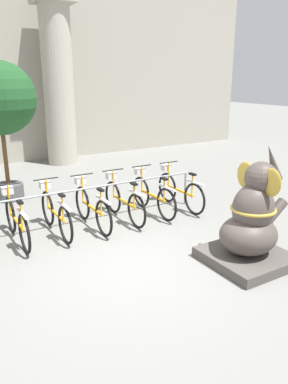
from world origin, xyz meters
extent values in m
plane|color=slate|center=(0.00, 0.00, 0.00)|extent=(60.00, 60.00, 0.00)
cube|color=#A39E8E|center=(0.00, 8.60, 3.00)|extent=(20.00, 0.20, 6.00)
cylinder|color=#ADA899|center=(1.54, 7.60, 2.50)|extent=(0.98, 0.98, 5.00)
cube|color=#ADA899|center=(1.54, 7.60, 5.08)|extent=(1.22, 1.22, 0.16)
cylinder|color=gray|center=(2.50, 1.95, 0.38)|extent=(0.05, 0.05, 0.75)
cylinder|color=gray|center=(-0.61, 1.95, 0.75)|extent=(6.33, 0.04, 0.04)
torus|color=black|center=(-1.33, 2.32, 0.35)|extent=(0.05, 0.69, 0.69)
torus|color=black|center=(-1.33, 1.29, 0.35)|extent=(0.05, 0.69, 0.69)
cube|color=orange|center=(-1.33, 1.81, 0.40)|extent=(0.04, 0.93, 0.04)
cube|color=silver|center=(-1.33, 1.29, 0.71)|extent=(0.06, 0.58, 0.03)
cylinder|color=orange|center=(-1.33, 1.39, 0.60)|extent=(0.03, 0.03, 0.51)
cube|color=black|center=(-1.33, 1.39, 0.87)|extent=(0.08, 0.18, 0.04)
cylinder|color=orange|center=(-1.33, 2.28, 0.65)|extent=(0.03, 0.03, 0.61)
cylinder|color=black|center=(-1.33, 2.28, 0.96)|extent=(0.48, 0.03, 0.03)
cube|color=silver|center=(-1.33, 2.38, 0.82)|extent=(0.20, 0.16, 0.14)
torus|color=black|center=(-0.61, 2.34, 0.35)|extent=(0.05, 0.69, 0.69)
torus|color=black|center=(-0.61, 1.31, 0.35)|extent=(0.05, 0.69, 0.69)
cube|color=orange|center=(-0.61, 1.82, 0.40)|extent=(0.04, 0.93, 0.04)
cube|color=silver|center=(-0.61, 1.31, 0.71)|extent=(0.06, 0.58, 0.03)
cylinder|color=orange|center=(-0.61, 1.41, 0.60)|extent=(0.03, 0.03, 0.51)
cube|color=black|center=(-0.61, 1.41, 0.87)|extent=(0.08, 0.18, 0.04)
cylinder|color=orange|center=(-0.61, 2.30, 0.65)|extent=(0.03, 0.03, 0.61)
cylinder|color=black|center=(-0.61, 2.30, 0.96)|extent=(0.48, 0.03, 0.03)
cube|color=silver|center=(-0.61, 2.40, 0.82)|extent=(0.20, 0.16, 0.14)
torus|color=black|center=(0.10, 2.29, 0.35)|extent=(0.05, 0.69, 0.69)
torus|color=black|center=(0.10, 1.26, 0.35)|extent=(0.05, 0.69, 0.69)
cube|color=orange|center=(0.10, 1.77, 0.40)|extent=(0.04, 0.93, 0.04)
cube|color=silver|center=(0.10, 1.26, 0.71)|extent=(0.06, 0.58, 0.03)
cylinder|color=orange|center=(0.10, 1.36, 0.60)|extent=(0.03, 0.03, 0.51)
cube|color=black|center=(0.10, 1.36, 0.87)|extent=(0.08, 0.18, 0.04)
cylinder|color=orange|center=(0.10, 2.25, 0.65)|extent=(0.03, 0.03, 0.61)
cylinder|color=black|center=(0.10, 2.25, 0.96)|extent=(0.48, 0.03, 0.03)
cube|color=silver|center=(0.10, 2.35, 0.82)|extent=(0.20, 0.16, 0.14)
torus|color=black|center=(0.82, 2.31, 0.35)|extent=(0.05, 0.69, 0.69)
torus|color=black|center=(0.82, 1.28, 0.35)|extent=(0.05, 0.69, 0.69)
cube|color=orange|center=(0.82, 1.80, 0.40)|extent=(0.04, 0.93, 0.04)
cube|color=silver|center=(0.82, 1.28, 0.71)|extent=(0.06, 0.58, 0.03)
cylinder|color=orange|center=(0.82, 1.38, 0.60)|extent=(0.03, 0.03, 0.51)
cube|color=black|center=(0.82, 1.38, 0.87)|extent=(0.08, 0.18, 0.04)
cylinder|color=orange|center=(0.82, 2.27, 0.65)|extent=(0.03, 0.03, 0.61)
cylinder|color=black|center=(0.82, 2.27, 0.96)|extent=(0.48, 0.03, 0.03)
cube|color=silver|center=(0.82, 2.37, 0.82)|extent=(0.20, 0.16, 0.14)
torus|color=black|center=(1.53, 2.33, 0.35)|extent=(0.05, 0.69, 0.69)
torus|color=black|center=(1.53, 1.30, 0.35)|extent=(0.05, 0.69, 0.69)
cube|color=orange|center=(1.53, 1.82, 0.40)|extent=(0.04, 0.93, 0.04)
cube|color=silver|center=(1.53, 1.30, 0.71)|extent=(0.06, 0.58, 0.03)
cylinder|color=orange|center=(1.53, 1.40, 0.60)|extent=(0.03, 0.03, 0.51)
cube|color=black|center=(1.53, 1.40, 0.87)|extent=(0.08, 0.18, 0.04)
cylinder|color=orange|center=(1.53, 2.29, 0.65)|extent=(0.03, 0.03, 0.61)
cylinder|color=black|center=(1.53, 2.29, 0.96)|extent=(0.48, 0.03, 0.03)
cube|color=silver|center=(1.53, 2.39, 0.82)|extent=(0.20, 0.16, 0.14)
torus|color=black|center=(2.25, 2.32, 0.35)|extent=(0.05, 0.69, 0.69)
torus|color=black|center=(2.25, 1.29, 0.35)|extent=(0.05, 0.69, 0.69)
cube|color=orange|center=(2.25, 1.81, 0.40)|extent=(0.04, 0.93, 0.04)
cube|color=silver|center=(2.25, 1.29, 0.71)|extent=(0.06, 0.58, 0.03)
cylinder|color=orange|center=(2.25, 1.39, 0.60)|extent=(0.03, 0.03, 0.51)
cube|color=black|center=(2.25, 1.39, 0.87)|extent=(0.08, 0.18, 0.04)
cylinder|color=orange|center=(2.25, 2.28, 0.65)|extent=(0.03, 0.03, 0.61)
cylinder|color=black|center=(2.25, 2.28, 0.96)|extent=(0.48, 0.03, 0.03)
cube|color=silver|center=(2.25, 2.38, 0.82)|extent=(0.20, 0.16, 0.14)
cube|color=#4C4742|center=(1.61, -0.86, 0.08)|extent=(1.23, 1.23, 0.16)
ellipsoid|color=#4C423D|center=(1.61, -0.86, 0.47)|extent=(0.95, 0.84, 0.62)
ellipsoid|color=#4C423D|center=(1.66, -0.86, 0.89)|extent=(0.67, 0.62, 0.79)
sphere|color=#4C423D|center=(1.78, -0.86, 1.37)|extent=(0.50, 0.50, 0.50)
ellipsoid|color=#B79333|center=(1.71, -0.60, 1.37)|extent=(0.08, 0.36, 0.43)
ellipsoid|color=#B79333|center=(1.71, -1.11, 1.37)|extent=(0.08, 0.36, 0.43)
cone|color=#4C423D|center=(2.00, -0.86, 1.59)|extent=(0.43, 0.18, 0.63)
cylinder|color=#4C423D|center=(1.97, -0.72, 0.81)|extent=(0.50, 0.17, 0.45)
cylinder|color=#4C423D|center=(1.97, -1.00, 0.81)|extent=(0.50, 0.17, 0.45)
torus|color=#B79333|center=(1.66, -0.86, 0.89)|extent=(0.70, 0.70, 0.05)
cylinder|color=#4C4C4C|center=(-0.92, 4.45, 0.19)|extent=(0.68, 0.68, 0.38)
cylinder|color=brown|center=(-0.92, 4.45, 1.05)|extent=(0.10, 0.10, 1.34)
camera|label=1|loc=(-2.58, -4.64, 2.84)|focal=35.00mm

